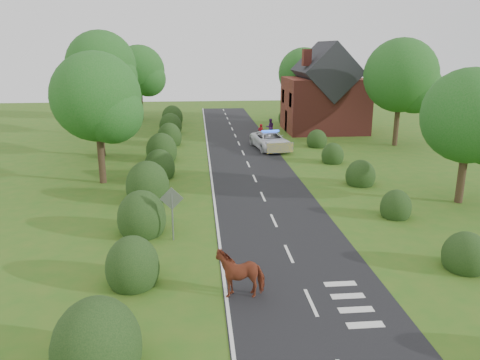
{
  "coord_description": "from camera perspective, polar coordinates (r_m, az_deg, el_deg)",
  "views": [
    {
      "loc": [
        -3.77,
        -18.12,
        8.52
      ],
      "look_at": [
        -1.44,
        7.22,
        1.3
      ],
      "focal_mm": 35.0,
      "sensor_mm": 36.0,
      "label": 1
    }
  ],
  "objects": [
    {
      "name": "ground",
      "position": [
        20.38,
        5.97,
        -8.97
      ],
      "size": [
        120.0,
        120.0,
        0.0
      ],
      "primitive_type": "plane",
      "color": "#32651A"
    },
    {
      "name": "road_markings",
      "position": [
        32.26,
        -1.22,
        0.57
      ],
      "size": [
        4.96,
        70.0,
        0.01
      ],
      "color": "white",
      "rests_on": "road"
    },
    {
      "name": "tree_right_b",
      "position": [
        43.93,
        19.43,
        11.59
      ],
      "size": [
        6.56,
        6.4,
        9.4
      ],
      "color": "#332316",
      "rests_on": "ground"
    },
    {
      "name": "road",
      "position": [
        34.4,
        1.19,
        1.52
      ],
      "size": [
        6.0,
        70.0,
        0.02
      ],
      "primitive_type": "cube",
      "color": "black",
      "rests_on": "ground"
    },
    {
      "name": "hedgerow_right",
      "position": [
        32.11,
        13.75,
        1.01
      ],
      "size": [
        2.1,
        45.78,
        2.1
      ],
      "color": "black",
      "rests_on": "ground"
    },
    {
      "name": "pedestrian_purple",
      "position": [
        47.25,
        3.69,
        6.46
      ],
      "size": [
        0.85,
        0.67,
        1.69
      ],
      "primitive_type": "imported",
      "rotation": [
        0.0,
        0.0,
        3.18
      ],
      "color": "#441A5A",
      "rests_on": "ground"
    },
    {
      "name": "tree_left_a",
      "position": [
        30.73,
        -16.68,
        9.24
      ],
      "size": [
        5.74,
        5.6,
        8.38
      ],
      "color": "#332316",
      "rests_on": "ground"
    },
    {
      "name": "road_sign",
      "position": [
        21.3,
        -8.3,
        -3.15
      ],
      "size": [
        1.06,
        0.08,
        2.53
      ],
      "color": "gray",
      "rests_on": "ground"
    },
    {
      "name": "tree_left_c",
      "position": [
        48.81,
        -16.22,
        12.9
      ],
      "size": [
        6.97,
        6.8,
        10.22
      ],
      "color": "#332316",
      "rests_on": "ground"
    },
    {
      "name": "tree_left_b",
      "position": [
        38.86,
        -16.6,
        10.06
      ],
      "size": [
        5.74,
        5.6,
        8.07
      ],
      "color": "#332316",
      "rests_on": "ground"
    },
    {
      "name": "hedgerow_left",
      "position": [
        30.93,
        -10.18,
        1.03
      ],
      "size": [
        2.75,
        50.41,
        3.0
      ],
      "color": "black",
      "rests_on": "ground"
    },
    {
      "name": "tree_right_a",
      "position": [
        28.55,
        26.69,
        6.56
      ],
      "size": [
        5.33,
        5.2,
        7.56
      ],
      "color": "#332316",
      "rests_on": "ground"
    },
    {
      "name": "police_van",
      "position": [
        40.71,
        3.71,
        4.81
      ],
      "size": [
        3.27,
        5.78,
        1.66
      ],
      "rotation": [
        0.0,
        0.0,
        0.15
      ],
      "color": "white",
      "rests_on": "ground"
    },
    {
      "name": "tree_left_d",
      "position": [
        58.4,
        -11.91,
        12.68
      ],
      "size": [
        6.15,
        6.0,
        8.89
      ],
      "color": "#332316",
      "rests_on": "ground"
    },
    {
      "name": "pedestrian_red",
      "position": [
        44.78,
        2.53,
        5.86
      ],
      "size": [
        0.64,
        0.52,
        1.54
      ],
      "primitive_type": "imported",
      "rotation": [
        0.0,
        0.0,
        3.44
      ],
      "color": "#AB0F19",
      "rests_on": "ground"
    },
    {
      "name": "house",
      "position": [
        50.14,
        10.26,
        10.18
      ],
      "size": [
        8.0,
        7.4,
        9.17
      ],
      "color": "brown",
      "rests_on": "ground"
    },
    {
      "name": "cow",
      "position": [
        17.02,
        0.05,
        -11.5
      ],
      "size": [
        2.03,
        1.13,
        1.41
      ],
      "primitive_type": "imported",
      "rotation": [
        0.0,
        0.0,
        -1.53
      ],
      "color": "brown",
      "rests_on": "ground"
    },
    {
      "name": "tree_right_c",
      "position": [
        57.55,
        8.03,
        12.53
      ],
      "size": [
        6.15,
        6.0,
        8.58
      ],
      "color": "#332316",
      "rests_on": "ground"
    }
  ]
}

